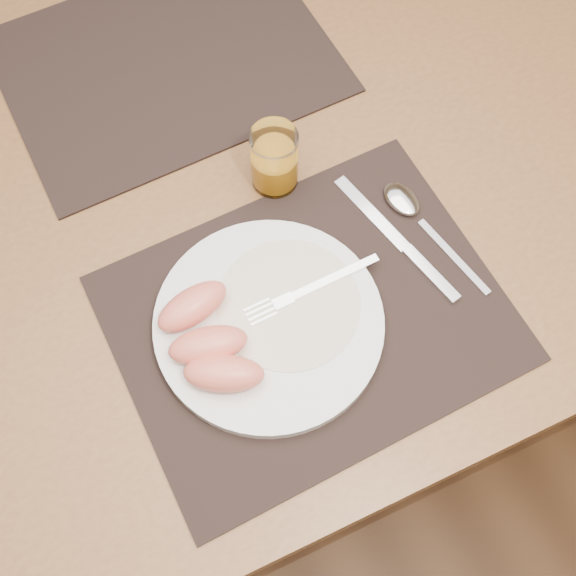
# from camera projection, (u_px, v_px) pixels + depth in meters

# --- Properties ---
(ground) EXTENTS (5.00, 5.00, 0.00)m
(ground) POSITION_uv_depth(u_px,v_px,m) (253.00, 365.00, 1.62)
(ground) COLOR brown
(ground) RESTS_ON ground
(table) EXTENTS (1.40, 0.90, 0.75)m
(table) POSITION_uv_depth(u_px,v_px,m) (232.00, 214.00, 1.02)
(table) COLOR brown
(table) RESTS_ON ground
(placemat_near) EXTENTS (0.47, 0.37, 0.00)m
(placemat_near) POSITION_uv_depth(u_px,v_px,m) (309.00, 318.00, 0.86)
(placemat_near) COLOR black
(placemat_near) RESTS_ON table
(placemat_far) EXTENTS (0.47, 0.37, 0.00)m
(placemat_far) POSITION_uv_depth(u_px,v_px,m) (167.00, 62.00, 1.02)
(placemat_far) COLOR black
(placemat_far) RESTS_ON table
(plate) EXTENTS (0.27, 0.27, 0.02)m
(plate) POSITION_uv_depth(u_px,v_px,m) (269.00, 323.00, 0.84)
(plate) COLOR white
(plate) RESTS_ON placemat_near
(plate_dressing) EXTENTS (0.17, 0.17, 0.00)m
(plate_dressing) POSITION_uv_depth(u_px,v_px,m) (289.00, 303.00, 0.85)
(plate_dressing) COLOR white
(plate_dressing) RESTS_ON plate
(fork) EXTENTS (0.18, 0.03, 0.00)m
(fork) POSITION_uv_depth(u_px,v_px,m) (301.00, 293.00, 0.85)
(fork) COLOR silver
(fork) RESTS_ON plate
(knife) EXTENTS (0.07, 0.22, 0.01)m
(knife) POSITION_uv_depth(u_px,v_px,m) (406.00, 248.00, 0.89)
(knife) COLOR silver
(knife) RESTS_ON placemat_near
(spoon) EXTENTS (0.06, 0.19, 0.01)m
(spoon) POSITION_uv_depth(u_px,v_px,m) (409.00, 207.00, 0.91)
(spoon) COLOR silver
(spoon) RESTS_ON placemat_near
(juice_glass) EXTENTS (0.06, 0.06, 0.09)m
(juice_glass) POSITION_uv_depth(u_px,v_px,m) (274.00, 161.00, 0.90)
(juice_glass) COLOR white
(juice_glass) RESTS_ON placemat_near
(grapefruit_wedges) EXTENTS (0.10, 0.16, 0.04)m
(grapefruit_wedges) POSITION_uv_depth(u_px,v_px,m) (208.00, 341.00, 0.81)
(grapefruit_wedges) COLOR #E8775E
(grapefruit_wedges) RESTS_ON plate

